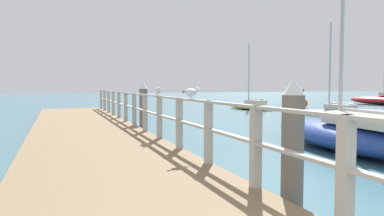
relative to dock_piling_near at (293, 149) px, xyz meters
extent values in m
cube|color=#846B4C|center=(-1.90, 7.26, -0.71)|extent=(3.20, 21.84, 0.37)
cube|color=#B2ADA3|center=(-0.38, -1.30, 0.01)|extent=(0.12, 0.12, 1.06)
cube|color=#B2ADA3|center=(-0.38, 0.25, 0.01)|extent=(0.12, 0.12, 1.06)
cube|color=#B2ADA3|center=(-0.38, 1.81, 0.01)|extent=(0.12, 0.12, 1.06)
cube|color=#B2ADA3|center=(-0.38, 3.37, 0.01)|extent=(0.12, 0.12, 1.06)
cube|color=#B2ADA3|center=(-0.38, 4.92, 0.01)|extent=(0.12, 0.12, 1.06)
cube|color=#B2ADA3|center=(-0.38, 6.48, 0.01)|extent=(0.12, 0.12, 1.06)
cube|color=#B2ADA3|center=(-0.38, 8.04, 0.01)|extent=(0.12, 0.12, 1.06)
cube|color=#B2ADA3|center=(-0.38, 9.59, 0.01)|extent=(0.12, 0.12, 1.06)
cube|color=#B2ADA3|center=(-0.38, 11.15, 0.01)|extent=(0.12, 0.12, 1.06)
cube|color=#B2ADA3|center=(-0.38, 12.71, 0.01)|extent=(0.12, 0.12, 1.06)
cube|color=#B2ADA3|center=(-0.38, 14.26, 0.01)|extent=(0.12, 0.12, 1.06)
cube|color=#B2ADA3|center=(-0.38, 15.82, 0.01)|extent=(0.12, 0.12, 1.06)
cube|color=#B2ADA3|center=(-0.38, 17.38, 0.01)|extent=(0.12, 0.12, 1.06)
cube|color=#B2ADA3|center=(-0.38, 7.26, 0.52)|extent=(0.10, 20.24, 0.04)
cube|color=#B2ADA3|center=(-0.38, 7.26, 0.06)|extent=(0.10, 20.24, 0.04)
cylinder|color=#6B6056|center=(0.00, 0.00, -0.11)|extent=(0.28, 0.28, 1.57)
cone|color=white|center=(0.00, 0.00, 0.78)|extent=(0.29, 0.29, 0.20)
cylinder|color=#6B6056|center=(0.00, 8.36, -0.11)|extent=(0.28, 0.28, 1.57)
cone|color=white|center=(0.00, 8.36, 0.78)|extent=(0.29, 0.29, 0.20)
ellipsoid|color=white|center=(-0.38, 2.66, 0.67)|extent=(0.31, 0.24, 0.15)
sphere|color=white|center=(-0.22, 2.74, 0.71)|extent=(0.09, 0.09, 0.09)
cone|color=gold|center=(-0.17, 2.77, 0.71)|extent=(0.06, 0.04, 0.02)
cone|color=#939399|center=(-0.53, 2.58, 0.68)|extent=(0.10, 0.10, 0.07)
ellipsoid|color=#939399|center=(-0.38, 2.66, 0.69)|extent=(0.28, 0.26, 0.04)
cylinder|color=tan|center=(-0.40, 2.68, 0.57)|extent=(0.01, 0.01, 0.05)
cylinder|color=tan|center=(-0.38, 2.63, 0.57)|extent=(0.01, 0.01, 0.05)
ellipsoid|color=white|center=(-0.38, 5.05, 0.67)|extent=(0.16, 0.29, 0.15)
sphere|color=white|center=(-0.40, 4.88, 0.71)|extent=(0.09, 0.09, 0.09)
cone|color=gold|center=(-0.41, 4.82, 0.71)|extent=(0.03, 0.05, 0.02)
cone|color=#939399|center=(-0.36, 5.22, 0.68)|extent=(0.08, 0.09, 0.07)
ellipsoid|color=#939399|center=(-0.38, 5.05, 0.69)|extent=(0.20, 0.24, 0.04)
cylinder|color=tan|center=(-0.35, 5.06, 0.57)|extent=(0.01, 0.01, 0.05)
cylinder|color=tan|center=(-0.40, 5.07, 0.57)|extent=(0.01, 0.01, 0.05)
ellipsoid|color=gold|center=(9.83, 18.52, -0.70)|extent=(2.26, 4.28, 0.38)
cylinder|color=#B2B2B7|center=(9.79, 18.72, 1.58)|extent=(0.10, 0.10, 4.18)
cylinder|color=#B2B2B7|center=(9.96, 18.02, -0.16)|extent=(0.42, 1.41, 0.08)
cube|color=beige|center=(9.95, 18.04, -0.36)|extent=(1.07, 1.60, 0.30)
ellipsoid|color=navy|center=(4.30, 3.65, -0.54)|extent=(2.44, 6.16, 0.72)
cylinder|color=#B2B2B7|center=(4.33, 3.95, 2.64)|extent=(0.10, 0.10, 5.64)
cylinder|color=#B2B2B7|center=(4.24, 2.90, 0.17)|extent=(0.26, 2.11, 0.08)
cube|color=beige|center=(4.24, 2.93, -0.03)|extent=(1.26, 2.25, 0.30)
ellipsoid|color=#4C4C51|center=(11.31, 12.20, -0.71)|extent=(2.39, 4.37, 0.37)
cylinder|color=#B2B2B7|center=(11.26, 12.40, 1.83)|extent=(0.10, 0.10, 4.70)
cylinder|color=#B2B2B7|center=(11.43, 11.69, -0.17)|extent=(0.42, 1.43, 0.08)
cube|color=beige|center=(11.43, 11.71, -0.37)|extent=(1.14, 1.64, 0.30)
sphere|color=#E54C19|center=(14.45, 18.87, -0.54)|extent=(0.70, 0.70, 0.70)
cylinder|color=#262626|center=(14.45, 18.87, 0.16)|extent=(0.08, 0.08, 0.70)
camera|label=1|loc=(-2.77, -3.84, 0.80)|focal=34.42mm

